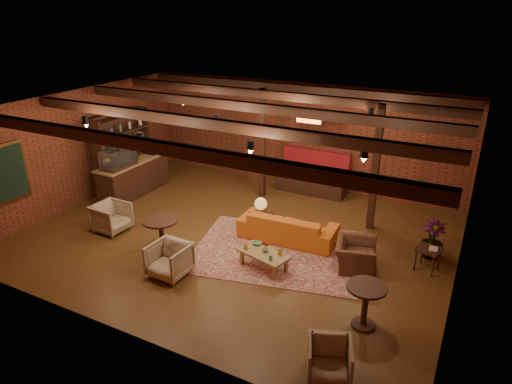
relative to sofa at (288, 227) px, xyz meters
The scene contains 29 objects.
floor 1.31m from the sofa, 158.85° to the right, with size 10.00×10.00×0.00m, color #442811.
ceiling 3.12m from the sofa, 158.85° to the right, with size 10.00×8.00×0.02m, color black.
wall_back 3.94m from the sofa, 108.38° to the left, with size 10.00×0.02×3.20m, color brown.
wall_front 4.78m from the sofa, 104.81° to the right, with size 10.00×0.02×3.20m, color brown.
wall_left 6.32m from the sofa, behind, with size 0.02×8.00×3.20m, color brown.
wall_right 4.05m from the sofa, ahead, with size 0.02×8.00×3.20m, color brown.
ceiling_beams 3.01m from the sofa, 158.85° to the right, with size 9.80×6.40×0.22m, color black, non-canonical shape.
ceiling_pipe 3.00m from the sofa, 135.83° to the left, with size 0.12×0.12×9.60m, color black.
post_left 3.06m from the sofa, 129.67° to the left, with size 0.16×0.16×3.20m, color black.
post_right 2.57m from the sofa, 43.59° to the left, with size 0.16×0.16×3.20m, color black.
service_counter 5.33m from the sofa, behind, with size 0.80×2.50×1.60m, color black, non-canonical shape.
plant_counter 5.30m from the sofa, behind, with size 0.35×0.39×0.30m, color #337F33.
shelving_hutch 5.78m from the sofa, behind, with size 0.52×2.00×2.40m, color black, non-canonical shape.
chalkboard_menu 6.82m from the sofa, 155.72° to the right, with size 0.08×0.96×1.46m, color black.
banquette 3.15m from the sofa, 100.58° to the left, with size 2.10×0.70×1.00m, color maroon, non-canonical shape.
service_sign 3.37m from the sofa, 102.33° to the left, with size 0.86×0.06×0.30m, color #FF5E19.
ceiling_spotlights 2.81m from the sofa, 158.85° to the right, with size 6.40×4.40×0.28m, color black, non-canonical shape.
rug 0.74m from the sofa, 87.59° to the right, with size 3.81×2.92×0.01m, color maroon.
sofa is the anchor object (origin of this frame).
coffee_table 1.44m from the sofa, 87.80° to the right, with size 1.22×0.82×0.63m.
side_table_lamp 0.83m from the sofa, behind, with size 0.60×0.60×0.97m.
round_table_left 3.02m from the sofa, 140.51° to the right, with size 0.81×0.81×0.84m.
armchair_a 4.45m from the sofa, 158.74° to the right, with size 0.78×0.73×0.80m, color beige.
armchair_b 3.05m from the sofa, 121.34° to the right, with size 0.77×0.72×0.80m, color beige.
armchair_right 1.89m from the sofa, 15.74° to the right, with size 0.96×0.63×0.84m, color brown.
side_table_book 3.23m from the sofa, ahead, with size 0.56×0.56×0.55m.
round_table_right 3.44m from the sofa, 43.16° to the right, with size 0.71×0.71×0.83m.
armchair_far 4.44m from the sofa, 58.14° to the right, with size 0.66×0.62×0.68m, color beige.
plant_tall 3.44m from the sofa, 12.54° to the left, with size 1.48×1.48×2.65m, color #4C7F4C.
Camera 1 is at (5.03, -8.67, 5.37)m, focal length 32.00 mm.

